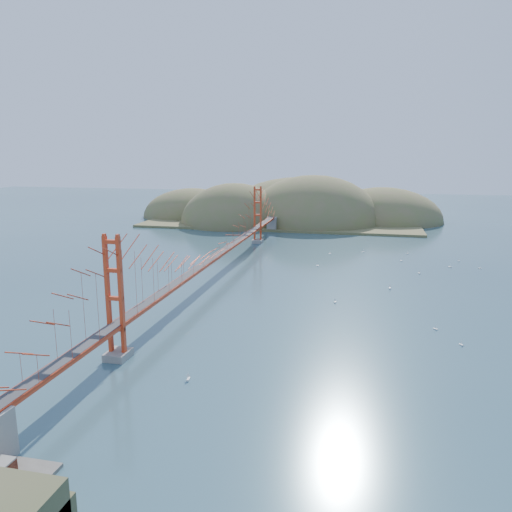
# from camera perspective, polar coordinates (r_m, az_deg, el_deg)

# --- Properties ---
(ground) EXTENTS (320.00, 320.00, 0.00)m
(ground) POSITION_cam_1_polar(r_m,az_deg,el_deg) (75.16, -4.75, -2.58)
(ground) COLOR #2C4B58
(ground) RESTS_ON ground
(bridge) EXTENTS (2.20, 94.40, 12.00)m
(bridge) POSITION_cam_1_polar(r_m,az_deg,el_deg) (73.88, -4.80, 2.72)
(bridge) COLOR gray
(bridge) RESTS_ON ground
(far_headlands) EXTENTS (84.00, 58.00, 25.00)m
(far_headlands) POSITION_cam_1_polar(r_m,az_deg,el_deg) (140.56, 4.47, 4.28)
(far_headlands) COLOR brown
(far_headlands) RESTS_ON ground
(sailboat_16) EXTENTS (0.54, 0.54, 0.59)m
(sailboat_16) POSITION_cam_1_polar(r_m,az_deg,el_deg) (83.63, 7.03, -1.03)
(sailboat_16) COLOR white
(sailboat_16) RESTS_ON ground
(sailboat_14) EXTENTS (0.57, 0.65, 0.74)m
(sailboat_14) POSITION_cam_1_polar(r_m,az_deg,el_deg) (71.95, 15.05, -3.50)
(sailboat_14) COLOR white
(sailboat_14) RESTS_ON ground
(sailboat_8) EXTENTS (0.57, 0.57, 0.61)m
(sailboat_8) POSITION_cam_1_polar(r_m,az_deg,el_deg) (96.66, 16.95, 0.31)
(sailboat_8) COLOR white
(sailboat_8) RESTS_ON ground
(sailboat_3) EXTENTS (0.55, 0.55, 0.61)m
(sailboat_3) POSITION_cam_1_polar(r_m,az_deg,el_deg) (96.50, 12.19, 0.55)
(sailboat_3) COLOR white
(sailboat_3) RESTS_ON ground
(sailboat_6) EXTENTS (0.54, 0.54, 0.56)m
(sailboat_6) POSITION_cam_1_polar(r_m,az_deg,el_deg) (54.03, 22.41, -9.27)
(sailboat_6) COLOR white
(sailboat_6) RESTS_ON ground
(sailboat_15) EXTENTS (0.52, 0.52, 0.56)m
(sailboat_15) POSITION_cam_1_polar(r_m,az_deg,el_deg) (90.07, 16.26, -0.48)
(sailboat_15) COLOR white
(sailboat_15) RESTS_ON ground
(sailboat_10) EXTENTS (0.51, 0.61, 0.71)m
(sailboat_10) POSITION_cam_1_polar(r_m,az_deg,el_deg) (43.47, -7.74, -13.67)
(sailboat_10) COLOR white
(sailboat_10) RESTS_ON ground
(sailboat_12) EXTENTS (0.49, 0.44, 0.55)m
(sailboat_12) POSITION_cam_1_polar(r_m,az_deg,el_deg) (93.48, 8.46, 0.32)
(sailboat_12) COLOR white
(sailboat_12) RESTS_ON ground
(sailboat_9) EXTENTS (0.54, 0.54, 0.56)m
(sailboat_9) POSITION_cam_1_polar(r_m,az_deg,el_deg) (93.27, 22.15, -0.48)
(sailboat_9) COLOR white
(sailboat_9) RESTS_ON ground
(sailboat_0) EXTENTS (0.53, 0.55, 0.62)m
(sailboat_0) POSITION_cam_1_polar(r_m,az_deg,el_deg) (64.09, 9.03, -5.16)
(sailboat_0) COLOR white
(sailboat_0) RESTS_ON ground
(sailboat_2) EXTENTS (0.55, 0.55, 0.58)m
(sailboat_2) POSITION_cam_1_polar(r_m,az_deg,el_deg) (57.54, 19.83, -7.76)
(sailboat_2) COLOR white
(sailboat_2) RESTS_ON ground
(sailboat_17) EXTENTS (0.60, 0.49, 0.70)m
(sailboat_17) POSITION_cam_1_polar(r_m,az_deg,el_deg) (87.96, 21.29, -1.11)
(sailboat_17) COLOR white
(sailboat_17) RESTS_ON ground
(sailboat_5) EXTENTS (0.54, 0.54, 0.61)m
(sailboat_5) POSITION_cam_1_polar(r_m,az_deg,el_deg) (81.94, 18.16, -1.82)
(sailboat_5) COLOR white
(sailboat_5) RESTS_ON ground
(sailboat_extra_0) EXTENTS (0.55, 0.55, 0.62)m
(sailboat_extra_0) POSITION_cam_1_polar(r_m,az_deg,el_deg) (88.83, 24.21, -1.24)
(sailboat_extra_0) COLOR white
(sailboat_extra_0) RESTS_ON ground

